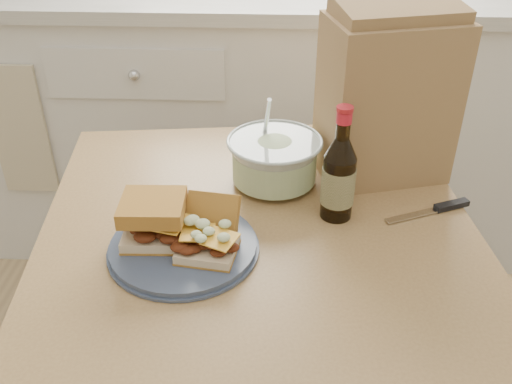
{
  "coord_description": "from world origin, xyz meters",
  "views": [
    {
      "loc": [
        -0.06,
        -0.23,
        1.39
      ],
      "look_at": [
        -0.1,
        0.68,
        0.8
      ],
      "focal_mm": 40.0,
      "sensor_mm": 36.0,
      "label": 1
    }
  ],
  "objects_px": {
    "plate": "(184,247)",
    "paper_bag": "(387,100)",
    "dining_table": "(258,262)",
    "coleslaw_bowl": "(274,162)",
    "beer_bottle": "(339,177)"
  },
  "relations": [
    {
      "from": "dining_table",
      "to": "coleslaw_bowl",
      "type": "distance_m",
      "value": 0.22
    },
    {
      "from": "coleslaw_bowl",
      "to": "beer_bottle",
      "type": "relative_size",
      "value": 0.86
    },
    {
      "from": "plate",
      "to": "beer_bottle",
      "type": "height_order",
      "value": "beer_bottle"
    },
    {
      "from": "coleslaw_bowl",
      "to": "beer_bottle",
      "type": "xyz_separation_m",
      "value": [
        0.13,
        -0.12,
        0.04
      ]
    },
    {
      "from": "beer_bottle",
      "to": "plate",
      "type": "bearing_deg",
      "value": -135.83
    },
    {
      "from": "coleslaw_bowl",
      "to": "paper_bag",
      "type": "height_order",
      "value": "paper_bag"
    },
    {
      "from": "dining_table",
      "to": "coleslaw_bowl",
      "type": "bearing_deg",
      "value": 72.73
    },
    {
      "from": "coleslaw_bowl",
      "to": "beer_bottle",
      "type": "bearing_deg",
      "value": -43.08
    },
    {
      "from": "plate",
      "to": "paper_bag",
      "type": "distance_m",
      "value": 0.54
    },
    {
      "from": "beer_bottle",
      "to": "coleslaw_bowl",
      "type": "bearing_deg",
      "value": 157.28
    },
    {
      "from": "dining_table",
      "to": "plate",
      "type": "relative_size",
      "value": 3.48
    },
    {
      "from": "plate",
      "to": "paper_bag",
      "type": "xyz_separation_m",
      "value": [
        0.4,
        0.31,
        0.17
      ]
    },
    {
      "from": "plate",
      "to": "paper_bag",
      "type": "relative_size",
      "value": 0.78
    },
    {
      "from": "dining_table",
      "to": "paper_bag",
      "type": "height_order",
      "value": "paper_bag"
    },
    {
      "from": "coleslaw_bowl",
      "to": "paper_bag",
      "type": "xyz_separation_m",
      "value": [
        0.24,
        0.06,
        0.12
      ]
    }
  ]
}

